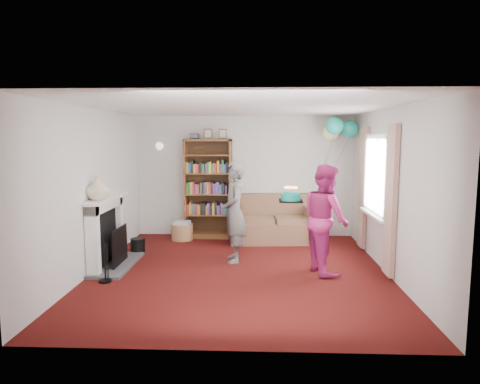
{
  "coord_description": "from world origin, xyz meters",
  "views": [
    {
      "loc": [
        0.27,
        -6.41,
        2.05
      ],
      "look_at": [
        -0.02,
        0.6,
        1.16
      ],
      "focal_mm": 32.0,
      "sensor_mm": 36.0,
      "label": 1
    }
  ],
  "objects_px": {
    "bookcase": "(208,190)",
    "person_striped": "(234,212)",
    "birthday_cake": "(291,197)",
    "sofa": "(274,223)",
    "person_magenta": "(326,219)"
  },
  "relations": [
    {
      "from": "bookcase",
      "to": "birthday_cake",
      "type": "distance_m",
      "value": 2.73
    },
    {
      "from": "person_magenta",
      "to": "birthday_cake",
      "type": "relative_size",
      "value": 4.71
    },
    {
      "from": "person_striped",
      "to": "birthday_cake",
      "type": "xyz_separation_m",
      "value": [
        0.89,
        -0.51,
        0.33
      ]
    },
    {
      "from": "person_striped",
      "to": "person_magenta",
      "type": "relative_size",
      "value": 1.0
    },
    {
      "from": "birthday_cake",
      "to": "sofa",
      "type": "bearing_deg",
      "value": 94.72
    },
    {
      "from": "person_striped",
      "to": "sofa",
      "type": "bearing_deg",
      "value": 146.27
    },
    {
      "from": "bookcase",
      "to": "person_striped",
      "type": "height_order",
      "value": "bookcase"
    },
    {
      "from": "sofa",
      "to": "person_magenta",
      "type": "xyz_separation_m",
      "value": [
        0.7,
        -2.04,
        0.49
      ]
    },
    {
      "from": "sofa",
      "to": "birthday_cake",
      "type": "distance_m",
      "value": 2.2
    },
    {
      "from": "bookcase",
      "to": "sofa",
      "type": "bearing_deg",
      "value": -9.77
    },
    {
      "from": "sofa",
      "to": "birthday_cake",
      "type": "bearing_deg",
      "value": -89.1
    },
    {
      "from": "person_striped",
      "to": "person_magenta",
      "type": "xyz_separation_m",
      "value": [
        1.42,
        -0.51,
        0.0
      ]
    },
    {
      "from": "person_striped",
      "to": "birthday_cake",
      "type": "distance_m",
      "value": 1.07
    },
    {
      "from": "bookcase",
      "to": "person_magenta",
      "type": "distance_m",
      "value": 3.07
    },
    {
      "from": "sofa",
      "to": "person_striped",
      "type": "relative_size",
      "value": 1.03
    }
  ]
}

